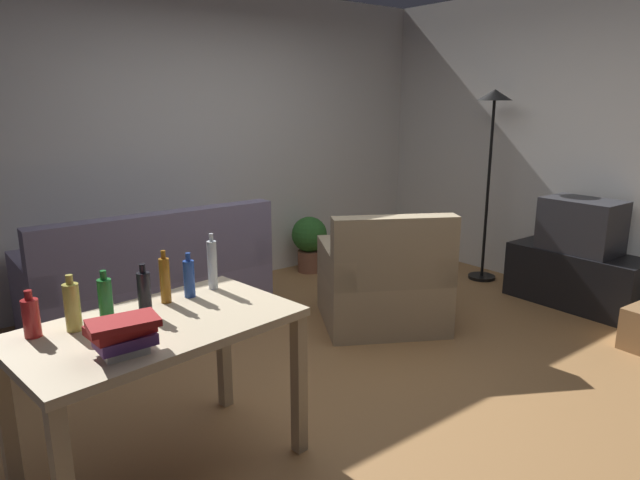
# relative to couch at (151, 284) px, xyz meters

# --- Properties ---
(ground_plane) EXTENTS (5.20, 4.40, 0.02)m
(ground_plane) POSITION_rel_couch_xyz_m (0.74, -1.59, -0.32)
(ground_plane) COLOR #9E7042
(wall_rear) EXTENTS (5.20, 0.10, 2.70)m
(wall_rear) POSITION_rel_couch_xyz_m (0.74, 0.61, 1.04)
(wall_rear) COLOR silver
(wall_rear) RESTS_ON ground_plane
(wall_right) EXTENTS (0.10, 4.40, 2.70)m
(wall_right) POSITION_rel_couch_xyz_m (3.34, -1.59, 1.04)
(wall_right) COLOR silver
(wall_right) RESTS_ON ground_plane
(couch) EXTENTS (1.81, 0.84, 0.92)m
(couch) POSITION_rel_couch_xyz_m (0.00, 0.00, 0.00)
(couch) COLOR gray
(couch) RESTS_ON ground_plane
(tv_stand) EXTENTS (0.44, 1.10, 0.48)m
(tv_stand) POSITION_rel_couch_xyz_m (2.99, -1.86, -0.07)
(tv_stand) COLOR black
(tv_stand) RESTS_ON ground_plane
(tv) EXTENTS (0.41, 0.60, 0.44)m
(tv) POSITION_rel_couch_xyz_m (3.00, -1.86, 0.39)
(tv) COLOR #2D2D33
(tv) RESTS_ON tv_stand
(torchiere_lamp) EXTENTS (0.32, 0.32, 1.81)m
(torchiere_lamp) POSITION_rel_couch_xyz_m (2.99, -0.92, 1.11)
(torchiere_lamp) COLOR black
(torchiere_lamp) RESTS_ON ground_plane
(desk) EXTENTS (1.28, 0.85, 0.76)m
(desk) POSITION_rel_couch_xyz_m (-0.66, -1.87, 0.34)
(desk) COLOR #C6B28E
(desk) RESTS_ON ground_plane
(potted_plant) EXTENTS (0.36, 0.36, 0.57)m
(potted_plant) POSITION_rel_couch_xyz_m (1.79, 0.31, 0.02)
(potted_plant) COLOR brown
(potted_plant) RESTS_ON ground_plane
(armchair) EXTENTS (1.20, 1.18, 0.92)m
(armchair) POSITION_rel_couch_xyz_m (1.40, -1.17, 0.01)
(armchair) COLOR tan
(armchair) RESTS_ON ground_plane
(bottle_red) EXTENTS (0.07, 0.07, 0.20)m
(bottle_red) POSITION_rel_couch_xyz_m (-1.13, -1.70, 0.54)
(bottle_red) COLOR #AD2323
(bottle_red) RESTS_ON desk
(bottle_squat) EXTENTS (0.07, 0.07, 0.25)m
(bottle_squat) POSITION_rel_couch_xyz_m (-0.97, -1.74, 0.56)
(bottle_squat) COLOR #BCB24C
(bottle_squat) RESTS_ON desk
(bottle_green) EXTENTS (0.06, 0.06, 0.24)m
(bottle_green) POSITION_rel_couch_xyz_m (-0.83, -1.73, 0.56)
(bottle_green) COLOR #1E722D
(bottle_green) RESTS_ON desk
(bottle_dark) EXTENTS (0.06, 0.06, 0.24)m
(bottle_dark) POSITION_rel_couch_xyz_m (-0.67, -1.75, 0.56)
(bottle_dark) COLOR black
(bottle_dark) RESTS_ON desk
(bottle_amber) EXTENTS (0.05, 0.05, 0.26)m
(bottle_amber) POSITION_rel_couch_xyz_m (-0.53, -1.65, 0.57)
(bottle_amber) COLOR #9E6019
(bottle_amber) RESTS_ON desk
(bottle_blue) EXTENTS (0.05, 0.05, 0.23)m
(bottle_blue) POSITION_rel_couch_xyz_m (-0.40, -1.65, 0.55)
(bottle_blue) COLOR #2347A3
(bottle_blue) RESTS_ON desk
(bottle_clear) EXTENTS (0.05, 0.05, 0.29)m
(bottle_clear) POSITION_rel_couch_xyz_m (-0.25, -1.61, 0.58)
(bottle_clear) COLOR silver
(bottle_clear) RESTS_ON desk
(book_stack) EXTENTS (0.27, 0.21, 0.14)m
(book_stack) POSITION_rel_couch_xyz_m (-0.88, -2.08, 0.53)
(book_stack) COLOR beige
(book_stack) RESTS_ON desk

